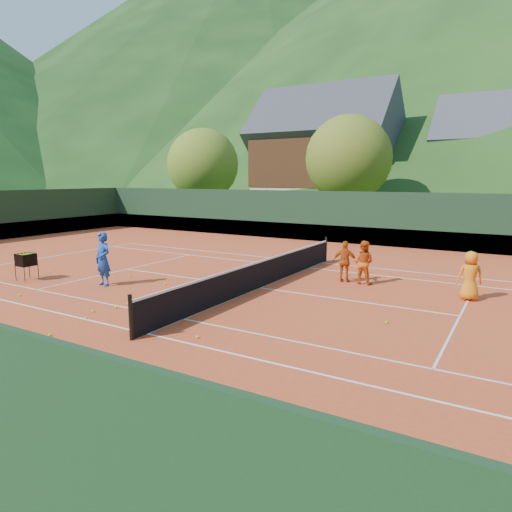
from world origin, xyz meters
The scene contains 31 objects.
ground centered at (0.00, 0.00, 0.00)m, with size 400.00×400.00×0.00m, color #2D4E18.
clay_court centered at (0.00, 0.00, 0.01)m, with size 40.00×24.00×0.02m, color #C3421F.
mountain_far_left centered at (-90.00, 150.00, 50.00)m, with size 260.00×260.00×100.00m, color #153312.
coach centered at (-4.90, -2.51, 0.97)m, with size 0.69×0.45×1.89m, color #1943A2.
student_a centered at (2.87, 2.43, 0.80)m, with size 0.76×0.59×1.57m, color #D95513.
student_b centered at (2.21, 2.37, 0.78)m, with size 0.89×0.37×1.51m, color #CC5112.
student_c centered at (6.40, 1.94, 0.79)m, with size 0.76×0.49×1.55m, color orange.
tennis_ball_0 centered at (-2.33, -4.34, 0.05)m, with size 0.07×0.07×0.07m, color #D3EA27.
tennis_ball_1 centered at (-6.07, -4.93, 0.05)m, with size 0.07×0.07×0.07m, color #D3EA27.
tennis_ball_2 centered at (1.26, -5.11, 0.05)m, with size 0.07×0.07×0.07m, color #D3EA27.
tennis_ball_3 centered at (-5.26, -0.95, 0.05)m, with size 0.07×0.07×0.07m, color #D3EA27.
tennis_ball_4 centered at (4.82, -1.69, 0.05)m, with size 0.07×0.07×0.07m, color #D3EA27.
tennis_ball_5 centered at (-2.24, -5.47, 0.05)m, with size 0.07×0.07×0.07m, color #D3EA27.
tennis_ball_6 centered at (-3.14, -1.32, 0.05)m, with size 0.07×0.07×0.07m, color #D3EA27.
tennis_ball_7 centered at (-2.61, -4.93, 0.05)m, with size 0.07×0.07×0.07m, color #D3EA27.
tennis_ball_8 centered at (4.30, -7.58, 0.05)m, with size 0.07×0.07×0.07m, color #D3EA27.
tennis_ball_11 centered at (-8.50, -2.14, 0.05)m, with size 0.07×0.07×0.07m, color #D3EA27.
tennis_ball_13 centered at (-1.89, -6.81, 0.05)m, with size 0.07×0.07×0.07m, color #D3EA27.
tennis_ball_14 centered at (-1.01, -7.58, 0.05)m, with size 0.07×0.07×0.07m, color #D3EA27.
tennis_ball_15 centered at (-2.38, -3.82, 0.05)m, with size 0.07×0.07×0.07m, color #D3EA27.
tennis_ball_16 centered at (4.55, -7.65, 0.05)m, with size 0.07×0.07×0.07m, color #D3EA27.
tennis_ball_17 centered at (1.78, -9.02, 0.05)m, with size 0.07×0.07×0.07m, color #D3EA27.
tennis_ball_19 centered at (2.86, -8.66, 0.05)m, with size 0.07×0.07×0.07m, color #D3EA27.
court_lines centered at (0.00, 0.00, 0.02)m, with size 23.83×11.03×0.00m.
tennis_net centered at (0.00, 0.00, 0.52)m, with size 0.10×12.07×1.10m.
perimeter_fence centered at (0.00, 0.00, 1.27)m, with size 40.40×24.24×3.00m.
ball_hopper centered at (-8.08, -3.36, 0.77)m, with size 0.57×0.57×1.00m.
chalet_left centered at (-10.00, 30.00, 5.65)m, with size 13.80×9.93×12.92m.
chalet_mid centered at (6.00, 34.00, 4.99)m, with size 12.65×8.82×11.45m.
tree_a centered at (-16.00, 18.00, 4.87)m, with size 6.00×6.00×7.88m.
tree_b centered at (-4.00, 20.00, 5.19)m, with size 6.40×6.40×8.40m.
Camera 1 is at (7.73, -13.29, 3.78)m, focal length 32.00 mm.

